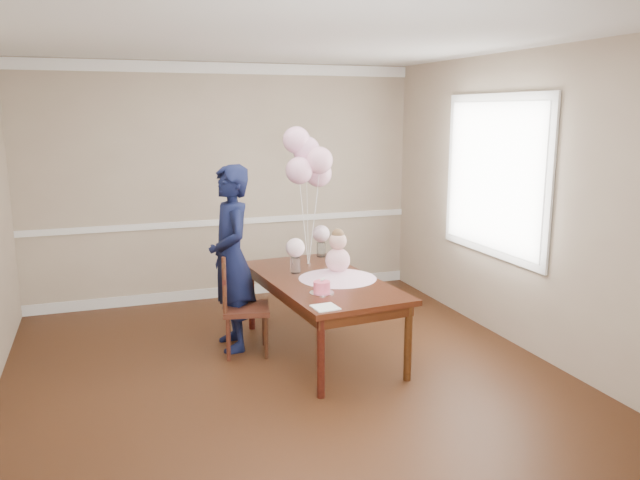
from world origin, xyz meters
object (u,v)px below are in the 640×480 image
Objects in this scene: dining_chair_seat at (246,309)px; woman at (231,258)px; dining_table_top at (321,281)px; birthday_cake at (322,287)px.

dining_chair_seat is 0.24× the size of woman.
woman reaches higher than dining_table_top.
dining_table_top is 1.09× the size of woman.
dining_table_top reaches higher than dining_chair_seat.
woman reaches higher than dining_chair_seat.
woman reaches higher than birthday_cake.
dining_chair_seat is 0.48m from woman.
dining_table_top is 0.46m from birthday_cake.
birthday_cake is at bearing -113.96° from dining_table_top.
dining_table_top is 0.85m from woman.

